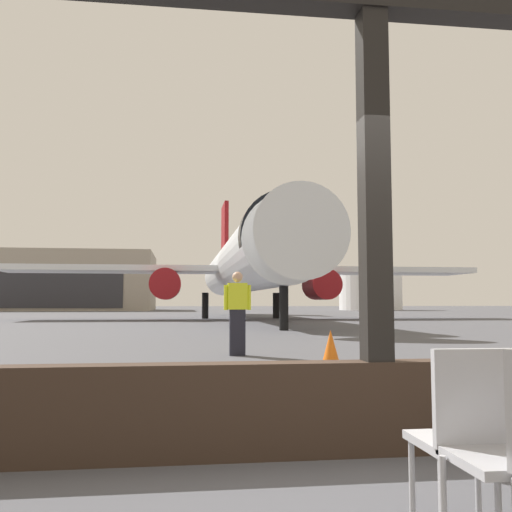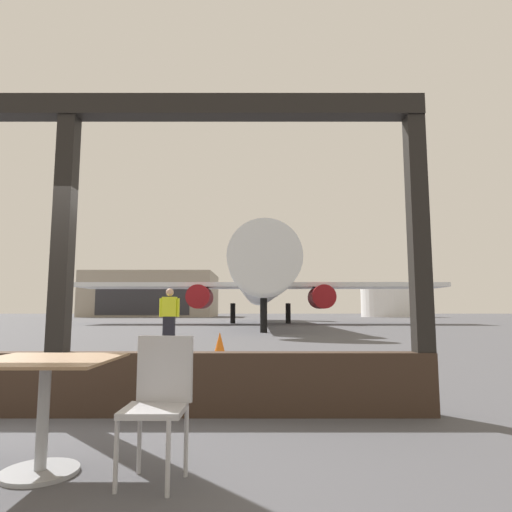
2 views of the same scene
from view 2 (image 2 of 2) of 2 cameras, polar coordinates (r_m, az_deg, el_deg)
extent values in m
plane|color=#4C4C51|center=(44.98, -2.89, -8.42)|extent=(220.00, 220.00, 0.00)
cube|color=#38281E|center=(5.43, -24.43, -14.71)|extent=(8.18, 0.24, 0.67)
cube|color=black|center=(5.86, -22.82, 17.18)|extent=(8.18, 0.24, 0.24)
cube|color=black|center=(5.40, -23.72, -0.52)|extent=(0.20, 0.20, 3.35)
cube|color=black|center=(5.28, 20.18, -0.55)|extent=(0.20, 0.20, 3.35)
cube|color=#8C6B4C|center=(3.56, -25.44, -11.99)|extent=(0.93, 0.93, 0.02)
cylinder|color=#9EA0A5|center=(3.62, -25.78, -18.13)|extent=(0.08, 0.08, 0.76)
cylinder|color=#9EA0A5|center=(3.71, -26.11, -23.64)|extent=(0.52, 0.52, 0.03)
cube|color=#B2B2B7|center=(3.17, -13.09, -18.74)|extent=(0.40, 0.40, 0.04)
cube|color=#B2B2B7|center=(3.29, -11.73, -13.96)|extent=(0.40, 0.11, 0.45)
cylinder|color=#B2B2B7|center=(3.02, -11.33, -23.99)|extent=(0.03, 0.03, 0.47)
cylinder|color=#B2B2B7|center=(3.15, -17.63, -23.07)|extent=(0.03, 0.03, 0.47)
cylinder|color=#B2B2B7|center=(3.32, -9.06, -22.41)|extent=(0.03, 0.03, 0.47)
cylinder|color=#B2B2B7|center=(3.44, -14.84, -21.72)|extent=(0.03, 0.03, 0.47)
cylinder|color=silver|center=(38.43, 0.48, -3.44)|extent=(3.54, 33.09, 3.54)
cone|color=silver|center=(20.65, 0.98, -0.37)|extent=(3.36, 2.60, 3.36)
cylinder|color=black|center=(22.56, 0.89, -0.55)|extent=(3.61, 0.90, 3.61)
cube|color=silver|center=(38.61, -11.64, -3.76)|extent=(14.42, 4.20, 0.36)
cube|color=silver|center=(38.78, 12.57, -3.75)|extent=(14.42, 4.20, 0.36)
cylinder|color=maroon|center=(36.68, -7.31, -5.25)|extent=(1.90, 3.20, 1.90)
cylinder|color=maroon|center=(36.79, 8.31, -5.24)|extent=(1.90, 3.20, 1.90)
cube|color=maroon|center=(53.81, 0.31, 0.00)|extent=(0.36, 4.40, 5.20)
cylinder|color=black|center=(22.72, 0.89, -7.64)|extent=(0.36, 0.36, 1.73)
cylinder|color=black|center=(38.83, -3.10, -7.36)|extent=(0.44, 0.44, 1.73)
cylinder|color=black|center=(38.88, 4.05, -7.35)|extent=(0.44, 0.44, 1.73)
cube|color=black|center=(12.84, -11.23, -9.75)|extent=(0.32, 0.20, 0.95)
cube|color=yellow|center=(12.83, -11.15, -6.40)|extent=(0.40, 0.22, 0.55)
sphere|color=tan|center=(12.84, -11.11, -4.59)|extent=(0.22, 0.22, 0.22)
cylinder|color=yellow|center=(12.87, -12.22, -6.49)|extent=(0.09, 0.09, 0.52)
cylinder|color=yellow|center=(12.79, -10.09, -6.54)|extent=(0.09, 0.09, 0.52)
cone|color=orange|center=(11.06, -4.78, -11.23)|extent=(0.32, 0.32, 0.60)
cube|color=black|center=(11.08, -4.80, -12.70)|extent=(0.36, 0.36, 0.03)
cube|color=#9E9384|center=(81.56, -13.06, -4.92)|extent=(21.63, 16.06, 7.64)
cube|color=#2D2D33|center=(73.68, -14.50, -5.57)|extent=(15.14, 0.10, 4.58)
cylinder|color=white|center=(79.58, 16.30, -5.46)|extent=(8.60, 8.60, 5.74)
camera|label=1|loc=(3.70, -76.97, -1.87)|focal=39.62mm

